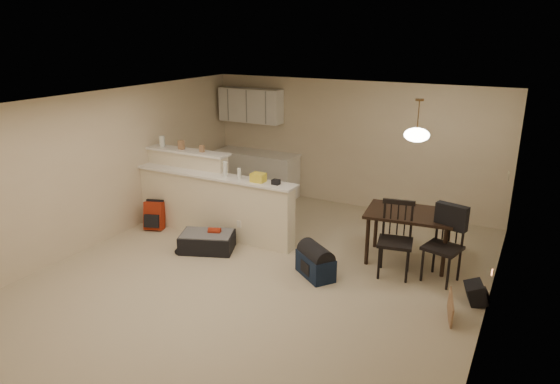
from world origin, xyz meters
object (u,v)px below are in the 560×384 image
Objects in this scene: dining_table at (409,218)px; black_daypack at (476,293)px; suitcase at (207,242)px; dining_chair_far at (443,246)px; dining_chair_near at (395,240)px; red_backpack at (154,216)px; navy_duffel at (316,265)px; pendant_lamp at (417,134)px.

dining_table is 1.50m from black_daypack.
suitcase is 4.08m from black_daypack.
dining_table is 0.74m from dining_chair_far.
black_daypack is at bearing -22.63° from dining_chair_far.
red_backpack is at bearing 172.33° from dining_chair_near.
red_backpack is 3.31m from navy_duffel.
pendant_lamp is at bearing 74.33° from dining_chair_near.
dining_chair_far is 1.74× the size of navy_duffel.
pendant_lamp reaches higher than dining_table.
red_backpack is at bearing -161.20° from dining_chair_far.
dining_table is 3.21m from suitcase.
red_backpack is (-4.33, -0.82, -0.45)m from dining_table.
dining_table is at bearing -0.71° from suitcase.
pendant_lamp is at bearing -0.71° from suitcase.
dining_chair_near reaches higher than navy_duffel.
suitcase is (-2.95, -1.13, -1.85)m from pendant_lamp.
dining_table is at bearing 35.52° from black_daypack.
red_backpack is 1.61× the size of black_daypack.
dining_table is 0.59m from dining_chair_near.
suitcase is 1.42m from red_backpack.
dining_chair_near is 1.77× the size of navy_duffel.
navy_duffel is (1.92, 0.00, 0.03)m from suitcase.
dining_table is 2.21× the size of navy_duffel.
dining_table is at bearing -8.42° from red_backpack.
pendant_lamp is 4.74m from red_backpack.
dining_chair_near is at bearing 59.49° from black_daypack.
black_daypack is at bearing -43.12° from dining_table.
red_backpack is (-1.38, 0.31, 0.11)m from suitcase.
navy_duffel is at bearing -21.70° from suitcase.
black_daypack is (5.45, 0.00, -0.11)m from red_backpack.
dining_chair_far reaches higher than red_backpack.
suitcase is 1.68× the size of red_backpack.
navy_duffel is at bearing -24.55° from red_backpack.
dining_chair_far is at bearing -10.36° from suitcase.
dining_chair_near is at bearing -94.60° from pendant_lamp.
dining_chair_near is 2.99m from suitcase.
black_daypack is at bearing -19.19° from red_backpack.
pendant_lamp reaches higher than suitcase.
suitcase is at bearing -31.90° from red_backpack.
suitcase is (-2.95, -1.13, -0.56)m from dining_table.
dining_table is 1.63× the size of suitcase.
dining_chair_far is (0.59, -0.42, -1.45)m from pendant_lamp.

